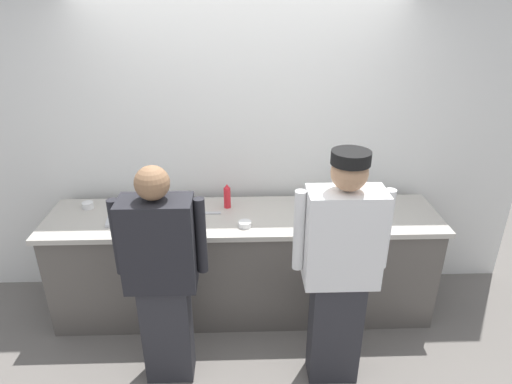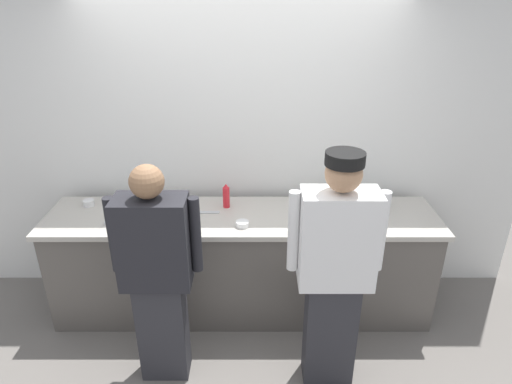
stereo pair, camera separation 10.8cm
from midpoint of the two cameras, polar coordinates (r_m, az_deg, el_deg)
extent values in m
plane|color=slate|center=(3.69, -0.78, -18.13)|extent=(9.00, 9.00, 0.00)
cube|color=white|center=(3.67, -0.72, 8.75)|extent=(4.83, 0.10, 2.99)
cube|color=#56514C|center=(3.70, -0.73, -9.45)|extent=(3.02, 0.62, 0.86)
cube|color=#B7B2A8|center=(3.47, -0.77, -3.30)|extent=(3.08, 0.68, 0.04)
cube|color=#2D2D33|center=(3.23, -10.78, -16.94)|extent=(0.32, 0.20, 0.77)
cube|color=#232328|center=(2.82, -11.88, -6.40)|extent=(0.45, 0.24, 0.61)
cylinder|color=#232328|center=(2.91, -16.82, -5.33)|extent=(0.07, 0.07, 0.52)
cylinder|color=#232328|center=(2.80, -6.55, -5.55)|extent=(0.07, 0.07, 0.52)
sphere|color=#8C6647|center=(2.64, -12.66, 1.33)|extent=(0.21, 0.21, 0.21)
cube|color=#2D2D33|center=(3.18, 10.65, -17.26)|extent=(0.34, 0.20, 0.80)
cube|color=white|center=(2.76, 11.81, -6.05)|extent=(0.47, 0.24, 0.64)
cylinder|color=white|center=(2.73, 6.15, -5.13)|extent=(0.07, 0.07, 0.54)
cylinder|color=white|center=(2.84, 17.07, -4.95)|extent=(0.07, 0.07, 0.54)
sphere|color=tan|center=(2.57, 12.65, 2.28)|extent=(0.22, 0.22, 0.22)
cylinder|color=black|center=(2.53, 12.84, 4.22)|extent=(0.23, 0.23, 0.08)
cylinder|color=white|center=(3.39, -10.38, -3.96)|extent=(0.19, 0.19, 0.01)
cylinder|color=white|center=(3.38, -10.39, -3.78)|extent=(0.19, 0.19, 0.01)
cylinder|color=white|center=(3.38, -10.41, -3.60)|extent=(0.19, 0.19, 0.01)
cylinder|color=white|center=(3.37, -10.42, -3.42)|extent=(0.19, 0.19, 0.01)
cylinder|color=white|center=(3.37, -10.44, -3.24)|extent=(0.19, 0.19, 0.01)
cylinder|color=white|center=(3.36, -10.46, -3.06)|extent=(0.19, 0.19, 0.01)
cylinder|color=white|center=(3.35, -10.47, -2.88)|extent=(0.19, 0.19, 0.01)
cylinder|color=white|center=(3.35, -10.49, -2.70)|extent=(0.19, 0.19, 0.01)
cylinder|color=#B7BABF|center=(3.53, 13.40, -1.97)|extent=(0.38, 0.38, 0.13)
cube|color=#B7BABF|center=(3.58, -14.45, -2.57)|extent=(0.45, 0.38, 0.02)
cylinder|color=red|center=(3.55, -2.84, -0.70)|extent=(0.06, 0.06, 0.17)
cone|color=red|center=(3.51, -2.87, 0.81)|extent=(0.05, 0.05, 0.04)
cylinder|color=white|center=(3.83, -19.91, -1.31)|extent=(0.09, 0.09, 0.05)
cylinder|color=red|center=(3.82, -19.96, -1.06)|extent=(0.07, 0.07, 0.01)
cylinder|color=white|center=(3.38, 7.08, -3.57)|extent=(0.11, 0.11, 0.04)
cylinder|color=#5B932D|center=(3.37, 7.09, -3.40)|extent=(0.09, 0.09, 0.01)
cylinder|color=white|center=(3.29, -0.67, -4.16)|extent=(0.10, 0.10, 0.04)
cylinder|color=orange|center=(3.28, -0.67, -3.93)|extent=(0.08, 0.08, 0.01)
cylinder|color=white|center=(3.73, 17.11, -1.17)|extent=(0.09, 0.09, 0.10)
cube|color=#B7BABF|center=(3.51, -5.26, -2.62)|extent=(0.19, 0.03, 0.01)
cube|color=black|center=(3.52, -7.45, -2.55)|extent=(0.09, 0.03, 0.02)
camera|label=1|loc=(0.05, -89.09, 0.42)|focal=30.91mm
camera|label=2|loc=(0.05, 90.91, -0.42)|focal=30.91mm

